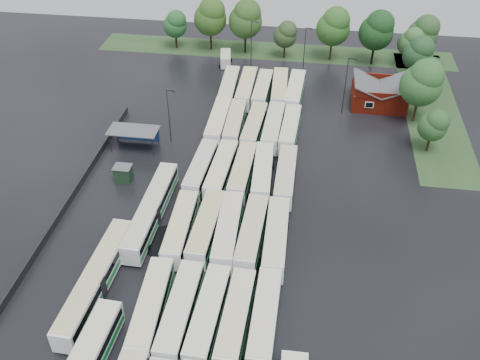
# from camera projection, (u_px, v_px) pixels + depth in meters

# --- Properties ---
(ground) EXTENTS (160.00, 160.00, 0.00)m
(ground) POSITION_uv_depth(u_px,v_px,m) (212.00, 247.00, 70.83)
(ground) COLOR black
(ground) RESTS_ON ground
(brick_building) EXTENTS (10.07, 8.60, 5.39)m
(brick_building) POSITION_uv_depth(u_px,v_px,m) (379.00, 96.00, 100.73)
(brick_building) COLOR maroon
(brick_building) RESTS_ON ground
(wash_shed) EXTENTS (8.20, 4.20, 3.58)m
(wash_shed) POSITION_uv_depth(u_px,v_px,m) (134.00, 132.00, 88.44)
(wash_shed) COLOR #2D2D30
(wash_shed) RESTS_ON ground
(utility_hut) EXTENTS (2.70, 2.20, 2.62)m
(utility_hut) POSITION_uv_depth(u_px,v_px,m) (123.00, 173.00, 81.88)
(utility_hut) COLOR black
(utility_hut) RESTS_ON ground
(grass_strip_north) EXTENTS (80.00, 10.00, 0.01)m
(grass_strip_north) POSITION_uv_depth(u_px,v_px,m) (274.00, 51.00, 121.82)
(grass_strip_north) COLOR #274420
(grass_strip_north) RESTS_ON ground
(grass_strip_east) EXTENTS (10.00, 50.00, 0.01)m
(grass_strip_east) POSITION_uv_depth(u_px,v_px,m) (431.00, 108.00, 100.72)
(grass_strip_east) COLOR #274420
(grass_strip_east) RESTS_ON ground
(west_fence) EXTENTS (0.10, 50.00, 1.20)m
(west_fence) POSITION_uv_depth(u_px,v_px,m) (75.00, 192.00, 79.37)
(west_fence) COLOR #2D2D30
(west_fence) RESTS_ON ground
(bus_r1c0) EXTENTS (3.43, 13.16, 3.63)m
(bus_r1c0) POSITION_uv_depth(u_px,v_px,m) (151.00, 308.00, 60.21)
(bus_r1c0) COLOR white
(bus_r1c0) RESTS_ON ground
(bus_r1c1) EXTENTS (2.91, 13.07, 3.63)m
(bus_r1c1) POSITION_uv_depth(u_px,v_px,m) (180.00, 312.00, 59.80)
(bus_r1c1) COLOR white
(bus_r1c1) RESTS_ON ground
(bus_r1c2) EXTENTS (3.17, 12.93, 3.58)m
(bus_r1c2) POSITION_uv_depth(u_px,v_px,m) (208.00, 315.00, 59.45)
(bus_r1c2) COLOR white
(bus_r1c2) RESTS_ON ground
(bus_r1c3) EXTENTS (3.01, 12.71, 3.52)m
(bus_r1c3) POSITION_uv_depth(u_px,v_px,m) (236.00, 319.00, 59.06)
(bus_r1c3) COLOR white
(bus_r1c3) RESTS_ON ground
(bus_r1c4) EXTENTS (2.77, 12.72, 3.54)m
(bus_r1c4) POSITION_uv_depth(u_px,v_px,m) (265.00, 318.00, 59.12)
(bus_r1c4) COLOR white
(bus_r1c4) RESTS_ON ground
(bus_r2c0) EXTENTS (3.09, 12.80, 3.54)m
(bus_r2c0) POSITION_uv_depth(u_px,v_px,m) (181.00, 228.00, 70.94)
(bus_r2c0) COLOR white
(bus_r2c0) RESTS_ON ground
(bus_r2c1) EXTENTS (3.07, 12.95, 3.59)m
(bus_r2c1) POSITION_uv_depth(u_px,v_px,m) (206.00, 228.00, 70.98)
(bus_r2c1) COLOR white
(bus_r2c1) RESTS_ON ground
(bus_r2c2) EXTENTS (3.26, 13.27, 3.67)m
(bus_r2c2) POSITION_uv_depth(u_px,v_px,m) (228.00, 231.00, 70.42)
(bus_r2c2) COLOR white
(bus_r2c2) RESTS_ON ground
(bus_r2c3) EXTENTS (3.10, 13.09, 3.63)m
(bus_r2c3) POSITION_uv_depth(u_px,v_px,m) (252.00, 234.00, 70.03)
(bus_r2c3) COLOR white
(bus_r2c3) RESTS_ON ground
(bus_r2c4) EXTENTS (3.09, 13.30, 3.69)m
(bus_r2c4) POSITION_uv_depth(u_px,v_px,m) (276.00, 238.00, 69.38)
(bus_r2c4) COLOR white
(bus_r2c4) RESTS_ON ground
(bus_r3c0) EXTENTS (3.22, 12.65, 3.49)m
(bus_r3c0) POSITION_uv_depth(u_px,v_px,m) (201.00, 169.00, 81.82)
(bus_r3c0) COLOR white
(bus_r3c0) RESTS_ON ground
(bus_r3c1) EXTENTS (3.31, 13.13, 3.62)m
(bus_r3c1) POSITION_uv_depth(u_px,v_px,m) (221.00, 171.00, 81.29)
(bus_r3c1) COLOR white
(bus_r3c1) RESTS_ON ground
(bus_r3c2) EXTENTS (2.98, 12.72, 3.52)m
(bus_r3c2) POSITION_uv_depth(u_px,v_px,m) (242.00, 172.00, 81.20)
(bus_r3c2) COLOR white
(bus_r3c2) RESTS_ON ground
(bus_r3c3) EXTENTS (3.35, 13.02, 3.59)m
(bus_r3c3) POSITION_uv_depth(u_px,v_px,m) (263.00, 173.00, 80.84)
(bus_r3c3) COLOR white
(bus_r3c3) RESTS_ON ground
(bus_r3c4) EXTENTS (2.78, 12.85, 3.57)m
(bus_r3c4) POSITION_uv_depth(u_px,v_px,m) (286.00, 176.00, 80.23)
(bus_r3c4) COLOR white
(bus_r3c4) RESTS_ON ground
(bus_r4c0) EXTENTS (2.97, 13.27, 3.68)m
(bus_r4c0) POSITION_uv_depth(u_px,v_px,m) (219.00, 122.00, 92.72)
(bus_r4c0) COLOR white
(bus_r4c0) RESTS_ON ground
(bus_r4c1) EXTENTS (2.95, 12.69, 3.52)m
(bus_r4c1) POSITION_uv_depth(u_px,v_px,m) (235.00, 124.00, 92.50)
(bus_r4c1) COLOR white
(bus_r4c1) RESTS_ON ground
(bus_r4c2) EXTENTS (3.31, 12.76, 3.52)m
(bus_r4c2) POSITION_uv_depth(u_px,v_px,m) (254.00, 127.00, 91.60)
(bus_r4c2) COLOR white
(bus_r4c2) RESTS_ON ground
(bus_r4c3) EXTENTS (3.02, 13.01, 3.61)m
(bus_r4c3) POSITION_uv_depth(u_px,v_px,m) (273.00, 127.00, 91.40)
(bus_r4c3) COLOR white
(bus_r4c3) RESTS_ON ground
(bus_r4c4) EXTENTS (3.15, 12.68, 3.50)m
(bus_r4c4) POSITION_uv_depth(u_px,v_px,m) (290.00, 129.00, 91.02)
(bus_r4c4) COLOR white
(bus_r4c4) RESTS_ON ground
(bus_r5c0) EXTENTS (3.21, 13.13, 3.63)m
(bus_r5c0) POSITION_uv_depth(u_px,v_px,m) (229.00, 87.00, 103.25)
(bus_r5c0) COLOR white
(bus_r5c0) RESTS_ON ground
(bus_r5c1) EXTENTS (2.92, 13.23, 3.68)m
(bus_r5c1) POSITION_uv_depth(u_px,v_px,m) (246.00, 88.00, 102.86)
(bus_r5c1) COLOR white
(bus_r5c1) RESTS_ON ground
(bus_r5c2) EXTENTS (2.92, 12.76, 3.54)m
(bus_r5c2) POSITION_uv_depth(u_px,v_px,m) (262.00, 90.00, 102.37)
(bus_r5c2) COLOR white
(bus_r5c2) RESTS_ON ground
(bus_r5c3) EXTENTS (3.36, 13.30, 3.67)m
(bus_r5c3) POSITION_uv_depth(u_px,v_px,m) (279.00, 90.00, 102.47)
(bus_r5c3) COLOR white
(bus_r5c3) RESTS_ON ground
(bus_r5c4) EXTENTS (3.34, 13.34, 3.68)m
(bus_r5c4) POSITION_uv_depth(u_px,v_px,m) (295.00, 92.00, 101.77)
(bus_r5c4) COLOR white
(bus_r5c4) RESTS_ON ground
(artic_bus_west_b) EXTENTS (2.98, 18.84, 3.49)m
(artic_bus_west_b) POSITION_uv_depth(u_px,v_px,m) (152.00, 210.00, 74.00)
(artic_bus_west_b) COLOR white
(artic_bus_west_b) RESTS_ON ground
(artic_bus_west_c) EXTENTS (3.39, 18.90, 3.49)m
(artic_bus_west_c) POSITION_uv_depth(u_px,v_px,m) (96.00, 280.00, 63.66)
(artic_bus_west_c) COLOR white
(artic_bus_west_c) RESTS_ON ground
(minibus) EXTENTS (3.07, 6.09, 2.54)m
(minibus) POSITION_uv_depth(u_px,v_px,m) (226.00, 58.00, 115.34)
(minibus) COLOR white
(minibus) RESTS_ON ground
(tree_north_0) EXTENTS (5.39, 5.37, 8.90)m
(tree_north_0) POSITION_uv_depth(u_px,v_px,m) (176.00, 24.00, 119.87)
(tree_north_0) COLOR black
(tree_north_0) RESTS_ON ground
(tree_north_1) EXTENTS (7.29, 7.29, 12.07)m
(tree_north_1) POSITION_uv_depth(u_px,v_px,m) (211.00, 16.00, 117.92)
(tree_north_1) COLOR black
(tree_north_1) RESTS_ON ground
(tree_north_2) EXTENTS (7.42, 7.42, 12.28)m
(tree_north_2) POSITION_uv_depth(u_px,v_px,m) (246.00, 19.00, 116.42)
(tree_north_2) COLOR black
(tree_north_2) RESTS_ON ground
(tree_north_3) EXTENTS (5.14, 5.14, 8.50)m
(tree_north_3) POSITION_uv_depth(u_px,v_px,m) (286.00, 34.00, 115.71)
(tree_north_3) COLOR #3A2619
(tree_north_3) RESTS_ON ground
(tree_north_4) EXTENTS (7.20, 7.20, 11.93)m
(tree_north_4) POSITION_uv_depth(u_px,v_px,m) (334.00, 26.00, 113.50)
(tree_north_4) COLOR #3B2A17
(tree_north_4) RESTS_ON ground
(tree_north_5) EXTENTS (7.28, 7.28, 12.06)m
(tree_north_5) POSITION_uv_depth(u_px,v_px,m) (377.00, 30.00, 111.56)
(tree_north_5) COLOR black
(tree_north_5) RESTS_ON ground
(tree_north_6) EXTENTS (6.52, 6.52, 10.80)m
(tree_north_6) POSITION_uv_depth(u_px,v_px,m) (424.00, 32.00, 112.73)
(tree_north_6) COLOR #392915
(tree_north_6) RESTS_ON ground
(tree_east_0) EXTENTS (4.80, 4.77, 7.91)m
(tree_east_0) POSITION_uv_depth(u_px,v_px,m) (434.00, 125.00, 86.13)
(tree_east_0) COLOR black
(tree_east_0) RESTS_ON ground
(tree_east_1) EXTENTS (7.33, 7.33, 12.15)m
(tree_east_1) POSITION_uv_depth(u_px,v_px,m) (423.00, 82.00, 92.22)
(tree_east_1) COLOR #362312
(tree_east_1) RESTS_ON ground
(tree_east_2) EXTENTS (5.18, 5.17, 8.57)m
(tree_east_2) POSITION_uv_depth(u_px,v_px,m) (429.00, 72.00, 100.51)
(tree_east_2) COLOR #362318
(tree_east_2) RESTS_ON ground
(tree_east_3) EXTENTS (6.01, 6.01, 9.96)m
(tree_east_3) POSITION_uv_depth(u_px,v_px,m) (419.00, 53.00, 105.45)
(tree_east_3) COLOR black
(tree_east_3) RESTS_ON ground
(tree_east_4) EXTENTS (5.34, 5.34, 8.84)m
(tree_east_4) POSITION_uv_depth(u_px,v_px,m) (411.00, 42.00, 111.79)
(tree_east_4) COLOR black
(tree_east_4) RESTS_ON ground
(lamp_post_ne) EXTENTS (1.68, 0.33, 10.92)m
(lamp_post_ne) POSITION_uv_depth(u_px,v_px,m) (347.00, 82.00, 95.62)
(lamp_post_ne) COLOR #2D2D30
(lamp_post_ne) RESTS_ON ground
(lamp_post_nw) EXTENTS (1.50, 0.29, 9.74)m
(lamp_post_nw) POSITION_uv_depth(u_px,v_px,m) (169.00, 112.00, 88.35)
(lamp_post_nw) COLOR #2D2D30
(lamp_post_nw) RESTS_ON ground
(lamp_post_back_w) EXTENTS (1.63, 0.32, 10.58)m
(lamp_post_back_w) POSITION_uv_depth(u_px,v_px,m) (252.00, 42.00, 110.56)
(lamp_post_back_w) COLOR #2D2D30
(lamp_post_back_w) RESTS_ON ground
(lamp_post_back_e) EXTENTS (1.55, 0.30, 10.06)m
(lamp_post_back_e) POSITION_uv_depth(u_px,v_px,m) (305.00, 48.00, 108.88)
(lamp_post_back_e) COLOR #2D2D30
(lamp_post_back_e) RESTS_ON ground
(puddle_2) EXTENTS (6.84, 6.84, 0.01)m
(puddle_2) POSITION_uv_depth(u_px,v_px,m) (168.00, 242.00, 71.66)
(puddle_2) COLOR black
(puddle_2) RESTS_ON ground
(puddle_3) EXTENTS (5.01, 5.01, 0.01)m
(puddle_3) POSITION_uv_depth(u_px,v_px,m) (254.00, 271.00, 67.45)
(puddle_3) COLOR black
(puddle_3) RESTS_ON ground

